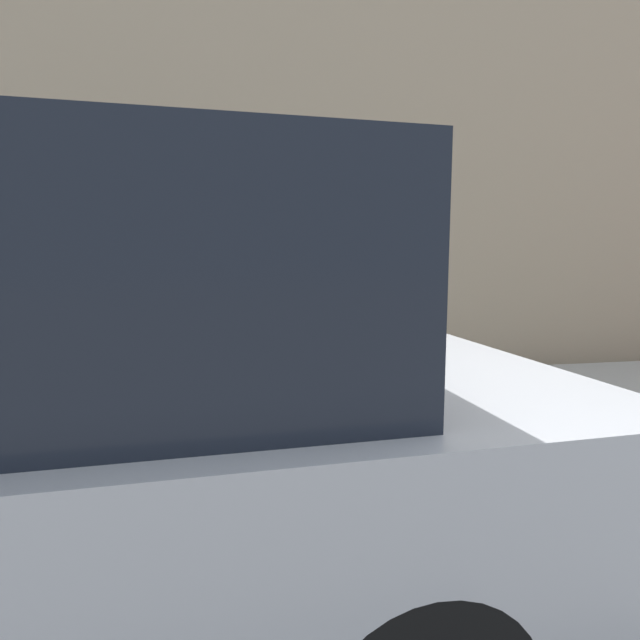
{
  "coord_description": "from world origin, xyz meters",
  "views": [
    {
      "loc": [
        -0.31,
        -2.26,
        1.54
      ],
      "look_at": [
        0.3,
        1.05,
        1.12
      ],
      "focal_mm": 28.0,
      "sensor_mm": 36.0,
      "label": 1
    }
  ],
  "objects": [
    {
      "name": "building_facade",
      "position": [
        0.0,
        4.13,
        2.69
      ],
      "size": [
        24.0,
        0.3,
        5.38
      ],
      "color": "tan",
      "rests_on": "ground_plane"
    },
    {
      "name": "sidewalk",
      "position": [
        0.0,
        2.2,
        0.06
      ],
      "size": [
        24.0,
        2.8,
        0.12
      ],
      "color": "#ADAAA3",
      "rests_on": "ground_plane"
    },
    {
      "name": "parking_meter",
      "position": [
        0.3,
        1.05,
        1.08
      ],
      "size": [
        0.2,
        0.13,
        1.36
      ],
      "color": "gray",
      "rests_on": "sidewalk"
    },
    {
      "name": "ground_plane",
      "position": [
        0.0,
        0.0,
        0.0
      ],
      "size": [
        60.0,
        60.0,
        0.0
      ],
      "primitive_type": "plane",
      "color": "slate"
    }
  ]
}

